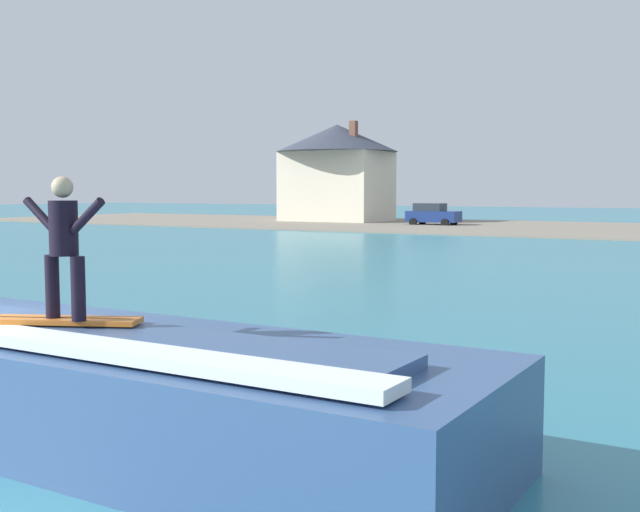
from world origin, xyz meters
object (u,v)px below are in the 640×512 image
object	(u,v)px
wave_crest	(69,378)
surfboard	(65,320)
house_with_chimney	(337,165)
surfer	(64,240)
car_near_shore	(433,214)

from	to	relation	value
wave_crest	surfboard	xyz separation A→B (m)	(0.29, -0.29, 0.76)
surfboard	house_with_chimney	xyz separation A→B (m)	(-28.25, 56.54, 3.81)
surfer	house_with_chimney	bearing A→B (deg)	116.60
wave_crest	surfer	world-z (taller)	surfer
surfer	house_with_chimney	world-z (taller)	house_with_chimney
surfboard	house_with_chimney	bearing A→B (deg)	116.55
house_with_chimney	surfboard	bearing A→B (deg)	-63.45
wave_crest	surfer	bearing A→B (deg)	-43.24
wave_crest	house_with_chimney	bearing A→B (deg)	116.44
wave_crest	car_near_shore	world-z (taller)	car_near_shore
car_near_shore	surfer	bearing A→B (deg)	-71.79
surfboard	house_with_chimney	distance (m)	63.32
surfboard	car_near_shore	bearing A→B (deg)	108.15
surfboard	car_near_shore	world-z (taller)	car_near_shore
wave_crest	car_near_shore	xyz separation A→B (m)	(-17.28, 53.31, 0.29)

